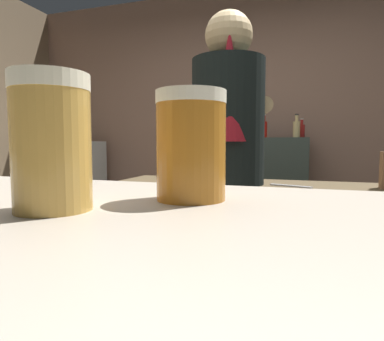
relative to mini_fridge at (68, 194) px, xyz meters
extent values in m
cube|color=#97745F|center=(2.02, 0.45, 0.77)|extent=(5.20, 0.10, 2.70)
cube|color=brown|center=(2.37, -1.05, -0.13)|extent=(2.10, 0.60, 0.89)
cube|color=#323D38|center=(2.05, 0.17, 0.02)|extent=(0.94, 0.36, 1.19)
cube|color=white|center=(0.00, 0.00, 0.00)|extent=(0.67, 0.55, 1.16)
cube|color=#262626|center=(0.23, -0.29, 0.06)|extent=(0.03, 0.03, 0.42)
cube|color=#338CD8|center=(-0.10, -0.28, 0.14)|extent=(0.10, 0.01, 0.12)
cube|color=#353431|center=(2.12, -1.50, -0.11)|extent=(0.28, 0.20, 0.95)
cylinder|color=black|center=(2.12, -1.50, 0.66)|extent=(0.34, 0.34, 0.58)
sphere|color=#D4B47D|center=(2.12, -1.50, 1.06)|extent=(0.22, 0.22, 0.22)
cone|color=maroon|center=(2.14, -1.60, 0.81)|extent=(0.18, 0.18, 0.49)
cylinder|color=#D4B47D|center=(1.92, -1.39, 0.74)|extent=(0.16, 0.33, 0.08)
cylinder|color=#D4B47D|center=(2.25, -1.31, 0.74)|extent=(0.16, 0.33, 0.08)
cylinder|color=silver|center=(1.72, -1.04, 0.34)|extent=(0.20, 0.20, 0.05)
cube|color=silver|center=(2.40, -1.10, 0.32)|extent=(0.24, 0.11, 0.01)
cylinder|color=gold|center=(2.21, -2.78, 0.55)|extent=(0.08, 0.08, 0.12)
cylinder|color=white|center=(2.21, -2.78, 0.62)|extent=(0.08, 0.08, 0.02)
cylinder|color=#B66F21|center=(2.32, -2.68, 0.55)|extent=(0.08, 0.08, 0.12)
cylinder|color=white|center=(2.32, -2.68, 0.62)|extent=(0.08, 0.08, 0.02)
cylinder|color=red|center=(1.85, 0.17, 0.70)|extent=(0.08, 0.08, 0.18)
cylinder|color=red|center=(1.85, 0.17, 0.83)|extent=(0.03, 0.03, 0.07)
cylinder|color=white|center=(1.85, 0.17, 0.87)|extent=(0.04, 0.04, 0.01)
cylinder|color=red|center=(2.12, 0.07, 0.68)|extent=(0.06, 0.06, 0.14)
cylinder|color=red|center=(2.12, 0.07, 0.78)|extent=(0.03, 0.03, 0.06)
cylinder|color=white|center=(2.12, 0.07, 0.82)|extent=(0.03, 0.03, 0.01)
cylinder|color=#D9C17D|center=(2.41, 0.12, 0.68)|extent=(0.06, 0.06, 0.14)
cylinder|color=#D9C17D|center=(2.41, 0.12, 0.78)|extent=(0.03, 0.03, 0.06)
cylinder|color=#333333|center=(2.41, 0.12, 0.81)|extent=(0.03, 0.03, 0.01)
cylinder|color=#B52520|center=(2.45, 0.22, 0.67)|extent=(0.06, 0.06, 0.12)
cylinder|color=#B52520|center=(2.45, 0.22, 0.75)|extent=(0.03, 0.03, 0.05)
cylinder|color=white|center=(2.45, 0.22, 0.78)|extent=(0.03, 0.03, 0.01)
camera|label=1|loc=(2.45, -3.06, 0.56)|focal=31.25mm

